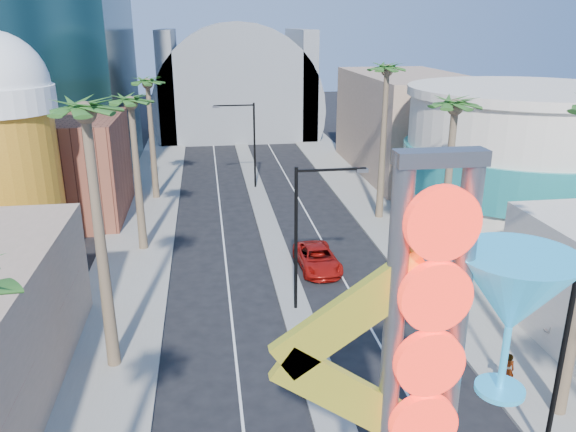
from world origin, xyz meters
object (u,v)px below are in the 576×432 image
(neon_sign, at_px, (456,383))
(red_pickup, at_px, (317,258))
(pedestrian_a, at_px, (507,370))
(pedestrian_b, at_px, (553,333))

(neon_sign, height_order, red_pickup, neon_sign)
(pedestrian_a, distance_m, pedestrian_b, 4.20)
(pedestrian_a, relative_size, pedestrian_b, 0.86)
(neon_sign, bearing_deg, pedestrian_a, 51.96)
(neon_sign, xyz_separation_m, pedestrian_b, (10.45, 11.15, -6.24))
(neon_sign, bearing_deg, red_pickup, 86.37)
(red_pickup, relative_size, pedestrian_b, 2.78)
(neon_sign, relative_size, pedestrian_b, 6.83)
(pedestrian_b, bearing_deg, pedestrian_a, 62.33)
(neon_sign, relative_size, pedestrian_a, 7.96)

